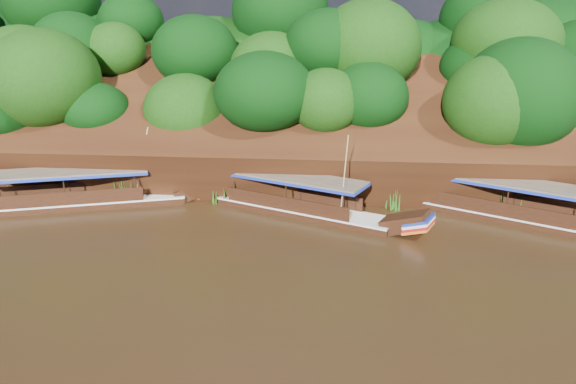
% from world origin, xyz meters
% --- Properties ---
extents(ground, '(160.00, 160.00, 0.00)m').
position_xyz_m(ground, '(0.00, 0.00, 0.00)').
color(ground, black).
rests_on(ground, ground).
extents(riverbank, '(120.00, 30.06, 19.40)m').
position_xyz_m(riverbank, '(-0.01, 22.73, 1.89)').
color(riverbank, black).
rests_on(riverbank, ground).
extents(boat_0, '(15.04, 9.55, 6.17)m').
position_xyz_m(boat_0, '(14.89, 7.35, 0.59)').
color(boat_0, black).
rests_on(boat_0, ground).
extents(boat_1, '(14.26, 7.89, 6.36)m').
position_xyz_m(boat_1, '(0.80, 7.62, 0.57)').
color(boat_1, black).
rests_on(boat_1, ground).
extents(boat_2, '(16.34, 7.14, 5.77)m').
position_xyz_m(boat_2, '(-14.48, 8.46, 0.59)').
color(boat_2, black).
rests_on(boat_2, ground).
extents(reeds, '(48.61, 2.24, 2.02)m').
position_xyz_m(reeds, '(-3.85, 9.55, 0.90)').
color(reeds, '#275D17').
rests_on(reeds, ground).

